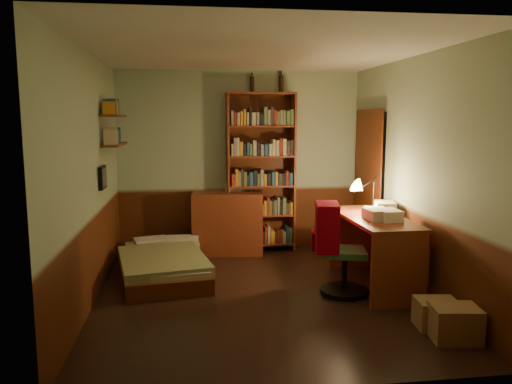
{
  "coord_description": "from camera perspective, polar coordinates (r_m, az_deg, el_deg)",
  "views": [
    {
      "loc": [
        -0.74,
        -5.23,
        1.91
      ],
      "look_at": [
        0.0,
        0.25,
        1.1
      ],
      "focal_mm": 35.0,
      "sensor_mm": 36.0,
      "label": 1
    }
  ],
  "objects": [
    {
      "name": "bottle_left",
      "position": [
        7.26,
        -0.45,
        12.15
      ],
      "size": [
        0.07,
        0.07,
        0.22
      ],
      "primitive_type": "cylinder",
      "rotation": [
        0.0,
        0.0,
        -0.26
      ],
      "color": "black",
      "rests_on": "bookshelf"
    },
    {
      "name": "wall_back",
      "position": [
        7.31,
        -1.85,
        3.54
      ],
      "size": [
        3.5,
        0.02,
        2.6
      ],
      "primitive_type": "cube",
      "color": "#9CB391",
      "rests_on": "ground"
    },
    {
      "name": "floor",
      "position": [
        5.62,
        0.35,
        -11.64
      ],
      "size": [
        3.5,
        4.0,
        0.02
      ],
      "primitive_type": "cube",
      "color": "black",
      "rests_on": "ground"
    },
    {
      "name": "cardboard_box_a",
      "position": [
        4.81,
        21.77,
        -13.74
      ],
      "size": [
        0.44,
        0.38,
        0.3
      ],
      "primitive_type": "cube",
      "rotation": [
        0.0,
        0.0,
        -0.15
      ],
      "color": "olive",
      "rests_on": "ground"
    },
    {
      "name": "bottle_right",
      "position": [
        7.33,
        2.88,
        12.21
      ],
      "size": [
        0.07,
        0.07,
        0.25
      ],
      "primitive_type": "cylinder",
      "rotation": [
        0.0,
        0.0,
        -0.14
      ],
      "color": "black",
      "rests_on": "bookshelf"
    },
    {
      "name": "desk",
      "position": [
        5.94,
        13.2,
        -6.58
      ],
      "size": [
        0.66,
        1.52,
        0.81
      ],
      "primitive_type": "cube",
      "rotation": [
        0.0,
        0.0,
        0.02
      ],
      "color": "maroon",
      "rests_on": "ground"
    },
    {
      "name": "bookshelf",
      "position": [
        7.2,
        0.54,
        2.21
      ],
      "size": [
        0.99,
        0.33,
        2.28
      ],
      "primitive_type": "cube",
      "rotation": [
        0.0,
        0.0,
        0.02
      ],
      "color": "maroon",
      "rests_on": "ground"
    },
    {
      "name": "ceiling",
      "position": [
        5.33,
        0.37,
        15.88
      ],
      "size": [
        3.5,
        4.0,
        0.02
      ],
      "primitive_type": "cube",
      "color": "silver",
      "rests_on": "wall_back"
    },
    {
      "name": "desk_lamp",
      "position": [
        6.16,
        13.32,
        0.59
      ],
      "size": [
        0.23,
        0.23,
        0.59
      ],
      "primitive_type": "cone",
      "rotation": [
        0.0,
        0.0,
        -0.39
      ],
      "color": "black",
      "rests_on": "desk"
    },
    {
      "name": "framed_picture",
      "position": [
        5.95,
        -17.12,
        1.59
      ],
      "size": [
        0.04,
        0.32,
        0.26
      ],
      "primitive_type": "cube",
      "color": "black",
      "rests_on": "wall_left"
    },
    {
      "name": "office_chair",
      "position": [
        5.57,
        10.12,
        -7.03
      ],
      "size": [
        0.52,
        0.48,
        0.89
      ],
      "primitive_type": "cube",
      "rotation": [
        0.0,
        0.0,
        -0.21
      ],
      "color": "#326038",
      "rests_on": "ground"
    },
    {
      "name": "mini_stereo",
      "position": [
        7.22,
        -2.47,
        0.6
      ],
      "size": [
        0.28,
        0.25,
        0.12
      ],
      "primitive_type": "cube",
      "rotation": [
        0.0,
        0.0,
        -0.38
      ],
      "color": "#B2B2B7",
      "rests_on": "dresser"
    },
    {
      "name": "wall_front",
      "position": [
        3.36,
        5.17,
        -2.17
      ],
      "size": [
        3.5,
        0.02,
        2.6
      ],
      "primitive_type": "cube",
      "color": "#9CB391",
      "rests_on": "ground"
    },
    {
      "name": "doorway",
      "position": [
        7.04,
        12.84,
        0.7
      ],
      "size": [
        0.06,
        0.9,
        2.0
      ],
      "primitive_type": "cube",
      "color": "black",
      "rests_on": "ground"
    },
    {
      "name": "wall_left",
      "position": [
        5.37,
        -18.6,
        1.36
      ],
      "size": [
        0.02,
        4.0,
        2.6
      ],
      "primitive_type": "cube",
      "color": "#9CB391",
      "rests_on": "ground"
    },
    {
      "name": "wall_shelf_upper",
      "position": [
        6.4,
        -15.95,
        8.37
      ],
      "size": [
        0.2,
        0.9,
        0.03
      ],
      "primitive_type": "cube",
      "color": "maroon",
      "rests_on": "wall_left"
    },
    {
      "name": "wall_right",
      "position": [
        5.83,
        17.76,
        1.93
      ],
      "size": [
        0.02,
        4.0,
        2.6
      ],
      "primitive_type": "cube",
      "color": "#9CB391",
      "rests_on": "ground"
    },
    {
      "name": "bed",
      "position": [
        6.25,
        -10.53,
        -7.16
      ],
      "size": [
        1.15,
        1.83,
        0.51
      ],
      "primitive_type": "cube",
      "rotation": [
        0.0,
        0.0,
        0.14
      ],
      "color": "#61753F",
      "rests_on": "ground"
    },
    {
      "name": "door_trim",
      "position": [
        7.03,
        12.57,
        0.69
      ],
      "size": [
        0.02,
        0.98,
        2.08
      ],
      "primitive_type": "cube",
      "color": "#4C1F0B",
      "rests_on": "ground"
    },
    {
      "name": "paper_stack",
      "position": [
        6.15,
        14.48,
        -1.65
      ],
      "size": [
        0.29,
        0.35,
        0.12
      ],
      "primitive_type": "cube",
      "rotation": [
        0.0,
        0.0,
        -0.2
      ],
      "color": "silver",
      "rests_on": "desk"
    },
    {
      "name": "cardboard_box_b",
      "position": [
        5.02,
        19.92,
        -12.93
      ],
      "size": [
        0.4,
        0.35,
        0.26
      ],
      "primitive_type": "cube",
      "rotation": [
        0.0,
        0.0,
        -0.12
      ],
      "color": "olive",
      "rests_on": "ground"
    },
    {
      "name": "dresser",
      "position": [
        7.17,
        -3.25,
        -3.52
      ],
      "size": [
        1.03,
        0.59,
        0.88
      ],
      "primitive_type": "cube",
      "rotation": [
        0.0,
        0.0,
        -0.1
      ],
      "color": "maroon",
      "rests_on": "ground"
    },
    {
      "name": "red_jacket",
      "position": [
        5.53,
        7.63,
        0.4
      ],
      "size": [
        0.28,
        0.46,
        0.52
      ],
      "primitive_type": "cube",
      "rotation": [
        0.0,
        0.0,
        -0.1
      ],
      "color": "#A8041A",
      "rests_on": "office_chair"
    },
    {
      "name": "wall_shelf_lower",
      "position": [
        6.4,
        -15.83,
        5.24
      ],
      "size": [
        0.2,
        0.9,
        0.03
      ],
      "primitive_type": "cube",
      "color": "maroon",
      "rests_on": "wall_left"
    }
  ]
}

